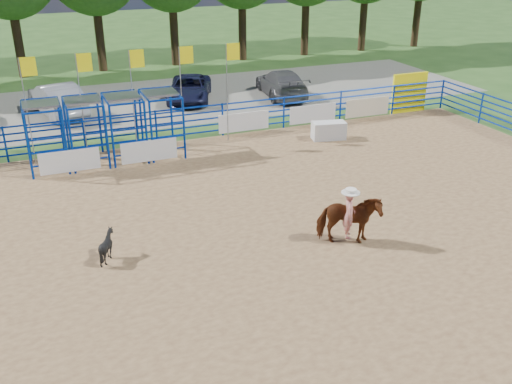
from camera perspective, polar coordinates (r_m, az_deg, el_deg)
ground at (r=16.33m, az=-1.91°, el=-6.03°), size 120.00×120.00×0.00m
arena_dirt at (r=16.33m, az=-1.91°, el=-6.00°), size 30.00×20.00×0.02m
gravel_strip at (r=31.74m, az=-12.68°, el=8.61°), size 40.00×10.00×0.01m
announcer_table at (r=25.44m, az=7.28°, el=6.12°), size 1.56×0.96×0.77m
horse_and_rider at (r=16.56m, az=9.28°, el=-2.42°), size 1.98×1.46×2.44m
calf at (r=16.26m, az=-14.69°, el=-5.25°), size 0.95×0.90×0.85m
car_b at (r=30.49m, az=-19.27°, el=8.78°), size 2.74×5.10×1.59m
car_c at (r=31.70m, az=-6.68°, el=10.24°), size 3.69×5.14×1.30m
car_d at (r=32.41m, az=2.57°, el=10.81°), size 2.70×5.22×1.45m
perimeter_fence at (r=15.97m, az=-1.95°, el=-3.71°), size 30.10×20.10×1.50m
chute_assembly at (r=23.37m, az=-13.96°, el=6.14°), size 19.32×2.41×4.20m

